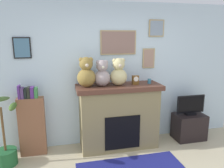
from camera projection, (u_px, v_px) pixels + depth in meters
back_wall at (110, 74)px, 4.05m from camera, size 5.20×0.15×2.60m
fireplace at (119, 116)px, 3.92m from camera, size 1.50×0.58×1.16m
bookshelf at (32, 124)px, 3.65m from camera, size 0.43×0.16×1.22m
potted_plant at (5, 145)px, 3.38m from camera, size 0.51×0.61×1.07m
tv_stand at (189, 126)px, 4.28m from camera, size 0.59×0.40×0.50m
television at (191, 105)px, 4.19m from camera, size 0.57×0.14×0.39m
candle_jar at (149, 81)px, 3.90m from camera, size 0.06×0.06×0.09m
mantel_clock at (135, 80)px, 3.83m from camera, size 0.11×0.08×0.16m
teddy_bear_brown at (86, 74)px, 3.60m from camera, size 0.31×0.31×0.50m
teddy_bear_grey at (102, 74)px, 3.67m from camera, size 0.28×0.28×0.45m
teddy_bear_cream at (119, 73)px, 3.73m from camera, size 0.29×0.29×0.47m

